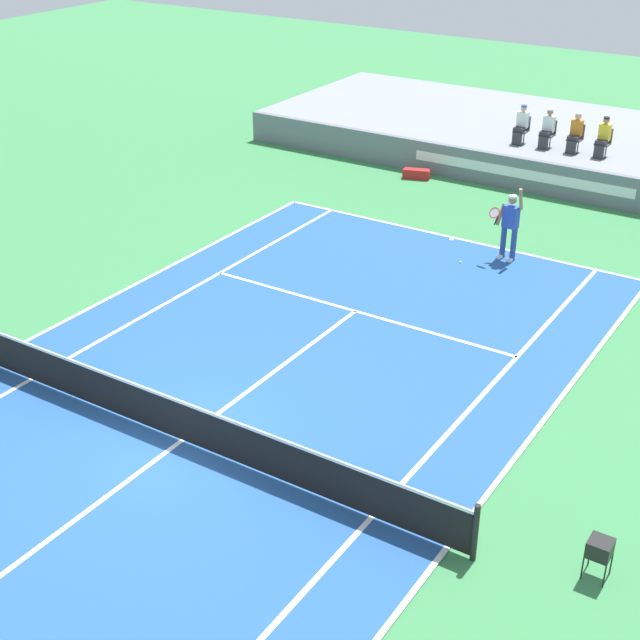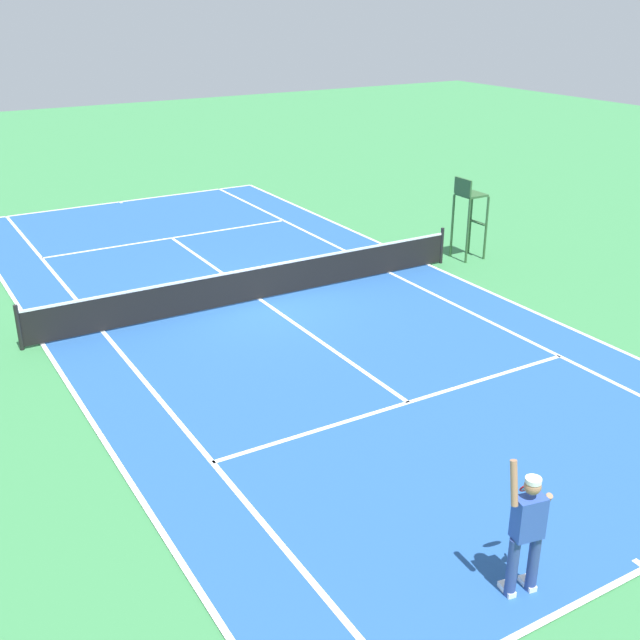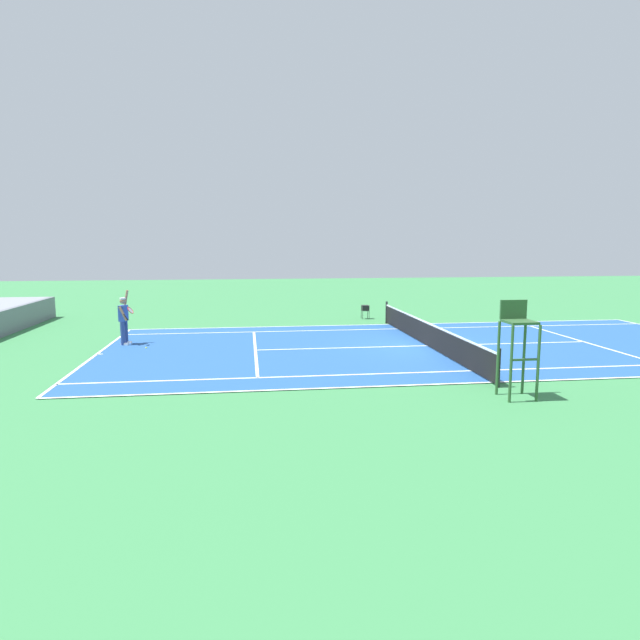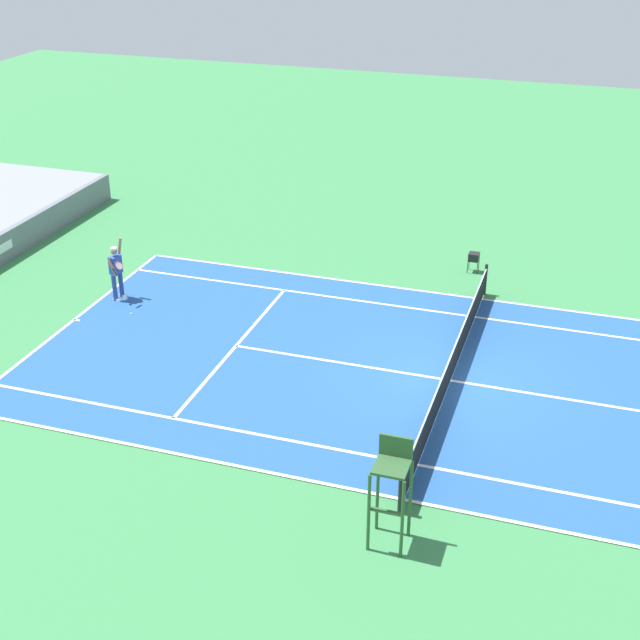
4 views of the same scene
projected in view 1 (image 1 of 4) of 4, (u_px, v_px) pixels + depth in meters
ground_plane at (182, 442)px, 17.31m from camera, size 80.00×80.00×0.00m
court at (182, 441)px, 17.31m from camera, size 11.08×23.88×0.03m
net at (180, 418)px, 17.07m from camera, size 11.98×0.10×1.07m
barrier_wall at (521, 174)px, 29.63m from camera, size 21.19×0.25×1.07m
bleacher_platform at (563, 143)px, 32.65m from camera, size 21.19×7.83×1.07m
spectator_seated_0 at (521, 125)px, 30.54m from camera, size 0.44×0.60×1.26m
spectator_seated_1 at (547, 129)px, 30.11m from camera, size 0.44×0.60×1.26m
spectator_seated_2 at (575, 134)px, 29.66m from camera, size 0.44×0.60×1.26m
spectator_seated_3 at (603, 138)px, 29.23m from camera, size 0.44×0.60×1.26m
tennis_player at (510, 225)px, 24.44m from camera, size 0.82×0.62×2.08m
tennis_ball at (460, 262)px, 24.62m from camera, size 0.07×0.07×0.07m
equipment_bag at (416, 174)px, 30.81m from camera, size 0.96×0.59×0.32m
ball_hopper at (600, 547)px, 13.87m from camera, size 0.36×0.36×0.70m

